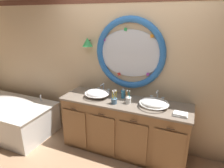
{
  "coord_description": "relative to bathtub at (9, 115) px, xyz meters",
  "views": [
    {
      "loc": [
        0.91,
        -2.3,
        2.09
      ],
      "look_at": [
        -0.17,
        0.25,
        1.12
      ],
      "focal_mm": 31.2,
      "sensor_mm": 36.0,
      "label": 1
    }
  ],
  "objects": [
    {
      "name": "folded_hand_towel",
      "position": [
        3.0,
        0.17,
        0.55
      ],
      "size": [
        0.19,
        0.14,
        0.04
      ],
      "color": "white",
      "rests_on": "vanity_counter"
    },
    {
      "name": "toothbrush_holder_right",
      "position": [
        2.26,
        0.26,
        0.59
      ],
      "size": [
        0.09,
        0.09,
        0.21
      ],
      "color": "white",
      "rests_on": "vanity_counter"
    },
    {
      "name": "sink_basin_right",
      "position": [
        2.63,
        0.29,
        0.59
      ],
      "size": [
        0.42,
        0.42,
        0.11
      ],
      "color": "white",
      "rests_on": "vanity_counter"
    },
    {
      "name": "sink_basin_left",
      "position": [
        1.73,
        0.29,
        0.6
      ],
      "size": [
        0.39,
        0.39,
        0.13
      ],
      "color": "white",
      "rests_on": "vanity_counter"
    },
    {
      "name": "faucet_set_right",
      "position": [
        2.63,
        0.53,
        0.6
      ],
      "size": [
        0.22,
        0.12,
        0.17
      ],
      "color": "silver",
      "rests_on": "vanity_counter"
    },
    {
      "name": "ground_plane",
      "position": [
        2.15,
        0.06,
        -0.34
      ],
      "size": [
        14.0,
        14.0,
        0.0
      ],
      "primitive_type": "plane",
      "color": "tan"
    },
    {
      "name": "faucet_set_left",
      "position": [
        1.73,
        0.52,
        0.6
      ],
      "size": [
        0.23,
        0.14,
        0.16
      ],
      "color": "silver",
      "rests_on": "vanity_counter"
    },
    {
      "name": "soap_dispenser",
      "position": [
        2.12,
        0.42,
        0.61
      ],
      "size": [
        0.06,
        0.07,
        0.16
      ],
      "color": "#388EBC",
      "rests_on": "vanity_counter"
    },
    {
      "name": "back_wall_assembly",
      "position": [
        2.15,
        0.64,
        0.99
      ],
      "size": [
        6.4,
        0.26,
        2.6
      ],
      "color": "#D6B78E",
      "rests_on": "ground_plane"
    },
    {
      "name": "toothbrush_holder_left",
      "position": [
        2.07,
        0.17,
        0.59
      ],
      "size": [
        0.09,
        0.09,
        0.22
      ],
      "color": "slate",
      "rests_on": "vanity_counter"
    },
    {
      "name": "bathtub",
      "position": [
        0.0,
        0.0,
        0.0
      ],
      "size": [
        1.67,
        0.95,
        0.66
      ],
      "color": "white",
      "rests_on": "ground_plane"
    },
    {
      "name": "vanity_counter",
      "position": [
        2.18,
        0.32,
        0.1
      ],
      "size": [
        1.98,
        0.62,
        0.87
      ],
      "color": "olive",
      "rests_on": "ground_plane"
    }
  ]
}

